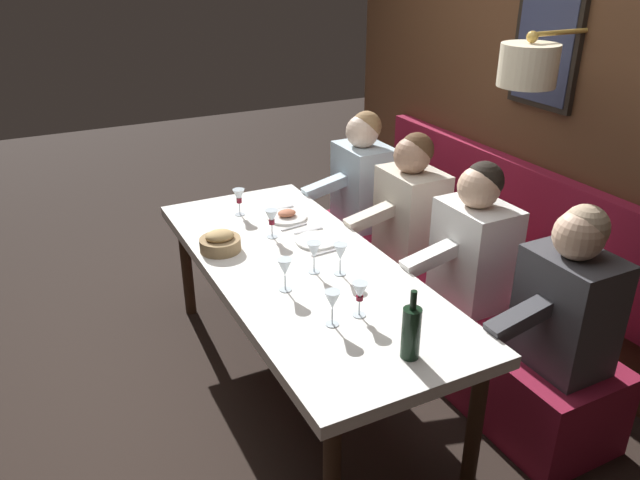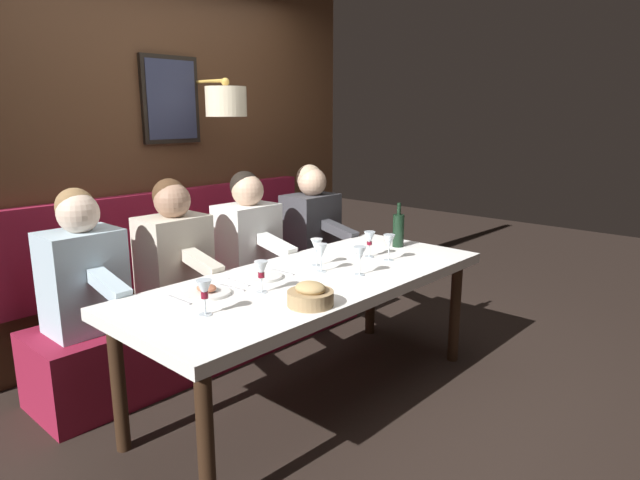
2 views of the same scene
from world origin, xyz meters
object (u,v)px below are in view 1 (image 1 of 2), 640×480
Objects in this scene: diner_nearest at (569,295)px; diner_near at (475,239)px; dining_table at (301,277)px; wine_glass_0 at (340,253)px; wine_glass_1 at (239,197)px; wine_glass_4 at (360,293)px; wine_glass_5 at (285,268)px; diner_middle at (411,202)px; wine_bottle at (411,332)px; wine_glass_6 at (314,251)px; bread_bowl at (220,242)px; wine_glass_3 at (332,301)px; wine_glass_2 at (271,218)px; diner_far at (363,174)px.

diner_nearest is 1.00× the size of diner_near.
diner_nearest is at bearing -46.32° from dining_table.
wine_glass_1 is (-0.18, 0.93, -0.00)m from wine_glass_0.
wine_glass_5 is (-0.20, 0.35, 0.00)m from wine_glass_4.
diner_nearest is 4.82× the size of wine_glass_1.
diner_middle is at bearing 90.00° from diner_near.
dining_table is 2.78× the size of diner_nearest.
dining_table is at bearing -86.19° from wine_glass_1.
wine_glass_6 is at bearing 91.75° from wine_bottle.
diner_near is 1.06m from wine_glass_5.
wine_glass_5 is 0.75× the size of bread_bowl.
diner_near is at bearing 36.68° from wine_bottle.
wine_glass_3 and wine_glass_6 have the same top height.
diner_near is 4.82× the size of wine_glass_2.
wine_glass_5 is (-0.06, 0.36, 0.00)m from wine_glass_3.
wine_glass_4 is at bearing -162.76° from diner_near.
dining_table is 0.95m from diner_middle.
wine_glass_3 is 0.48m from wine_glass_6.
diner_far reaches higher than wine_glass_2.
wine_glass_1 is at bearing 154.29° from diner_middle.
wine_glass_1 is 0.38m from wine_glass_2.
diner_far is 1.31m from bread_bowl.
wine_glass_1 is 0.49m from bread_bowl.
wine_bottle reaches higher than wine_glass_5.
wine_glass_1 is 1.00× the size of wine_glass_2.
diner_nearest is 4.82× the size of wine_glass_6.
wine_glass_5 is at bearing -106.87° from wine_glass_2.
wine_glass_5 and wine_glass_6 have the same top height.
wine_glass_4 is 1.00× the size of wine_glass_5.
diner_near is at bearing -8.13° from wine_glass_0.
wine_glass_4 is (0.14, 0.01, -0.00)m from wine_glass_3.
wine_glass_6 is (0.00, 0.45, 0.00)m from wine_glass_4.
diner_near is 0.59m from diner_middle.
wine_glass_4 is (0.02, -0.55, 0.18)m from dining_table.
diner_middle is 1.00× the size of diner_far.
wine_glass_5 is 0.22m from wine_glass_6.
wine_glass_5 is 0.57m from bread_bowl.
wine_glass_1 and wine_glass_4 have the same top height.
bread_bowl is (-1.19, 0.04, -0.03)m from diner_middle.
wine_glass_4 is at bearing -134.99° from diner_middle.
wine_glass_0 is 1.00× the size of wine_glass_2.
diner_far is at bearing 7.62° from wine_glass_1.
diner_nearest is 1.75m from bread_bowl.
wine_glass_5 is (-1.06, 0.73, 0.04)m from diner_nearest.
dining_table is at bearing -134.87° from diner_far.
dining_table is 13.43× the size of wine_glass_6.
diner_far is 4.82× the size of wine_glass_0.
diner_near is 4.82× the size of wine_glass_3.
diner_near is at bearing -12.06° from wine_glass_6.
wine_glass_2 is (-0.88, 0.66, 0.04)m from diner_near.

